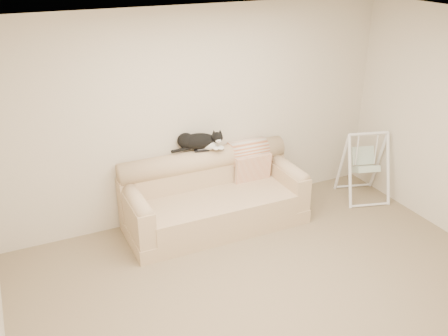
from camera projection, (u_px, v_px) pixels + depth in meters
name	position (u px, v px, depth m)	size (l,w,h in m)	color
ground_plane	(278.00, 298.00, 4.97)	(5.00, 5.00, 0.00)	#79674F
room_shell	(286.00, 157.00, 4.33)	(5.04, 4.04, 2.60)	beige
sofa	(213.00, 198.00, 6.15)	(2.20, 0.93, 0.90)	tan
remote_a	(202.00, 150.00, 6.08)	(0.19, 0.08, 0.03)	black
remote_b	(217.00, 148.00, 6.16)	(0.17, 0.13, 0.02)	black
tuxedo_cat	(199.00, 141.00, 6.06)	(0.65, 0.39, 0.26)	black
throw_blanket	(248.00, 155.00, 6.42)	(0.49, 0.38, 0.58)	#C4693B
baby_swing	(364.00, 165.00, 6.74)	(0.72, 0.75, 0.96)	white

